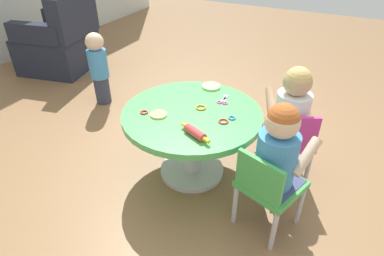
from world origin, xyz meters
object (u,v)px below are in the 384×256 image
seated_child_left (278,149)px  toddler_standing (99,67)px  rolling_pin (195,132)px  craft_scissors (223,101)px  craft_table (192,127)px  child_chair_left (268,186)px  seated_child_right (293,106)px  child_chair_right (288,140)px  armchair_dark (61,43)px

seated_child_left → toddler_standing: seated_child_left is taller
rolling_pin → craft_scissors: size_ratio=1.58×
craft_table → child_chair_left: size_ratio=1.64×
craft_table → craft_scissors: 0.27m
craft_table → toddler_standing: bearing=66.4°
craft_table → seated_child_right: seated_child_right is taller
seated_child_right → toddler_standing: bearing=81.7°
toddler_standing → rolling_pin: (-0.76, -1.35, 0.15)m
child_chair_right → armchair_dark: 2.82m
child_chair_right → craft_scissors: (-0.03, 0.45, 0.19)m
seated_child_right → craft_scissors: bearing=98.0°
craft_table → child_chair_right: (0.24, -0.57, -0.07)m
toddler_standing → seated_child_right: bearing=-98.3°
seated_child_left → seated_child_right: size_ratio=1.00×
seated_child_right → armchair_dark: armchair_dark is taller
craft_table → seated_child_right: size_ratio=1.72×
seated_child_left → craft_scissors: size_ratio=3.69×
toddler_standing → rolling_pin: toddler_standing is taller
child_chair_left → child_chair_right: same height
seated_child_left → armchair_dark: armchair_dark is taller
rolling_pin → child_chair_left: bearing=-91.0°
child_chair_left → toddler_standing: toddler_standing is taller
child_chair_right → seated_child_right: 0.23m
armchair_dark → rolling_pin: bearing=-117.9°
craft_table → armchair_dark: bearing=65.5°
child_chair_right → toddler_standing: 1.82m
child_chair_left → craft_scissors: (0.45, 0.45, 0.19)m
seated_child_left → child_chair_left: bearing=160.5°
armchair_dark → rolling_pin: 2.59m
craft_table → child_chair_left: 0.62m
craft_table → seated_child_right: 0.64m
armchair_dark → toddler_standing: armchair_dark is taller
seated_child_right → rolling_pin: bearing=140.2°
child_chair_left → craft_table: bearing=67.3°
child_chair_left → seated_child_right: bearing=1.8°
rolling_pin → seated_child_left: bearing=-86.2°
child_chair_right → rolling_pin: bearing=136.9°
seated_child_right → rolling_pin: size_ratio=2.33×
child_chair_left → craft_scissors: size_ratio=3.88×
toddler_standing → craft_table: bearing=-113.6°
seated_child_left → child_chair_right: (0.44, 0.01, -0.23)m
seated_child_right → rolling_pin: seated_child_right is taller
child_chair_left → seated_child_right: (0.51, 0.02, 0.23)m
armchair_dark → child_chair_left: bearing=-114.1°
child_chair_left → craft_scissors: bearing=44.8°
child_chair_left → seated_child_left: bearing=-19.5°
craft_table → seated_child_left: 0.64m
child_chair_left → rolling_pin: (0.01, 0.44, 0.21)m
child_chair_right → toddler_standing: (0.30, 1.79, 0.05)m
rolling_pin → craft_scissors: 0.44m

